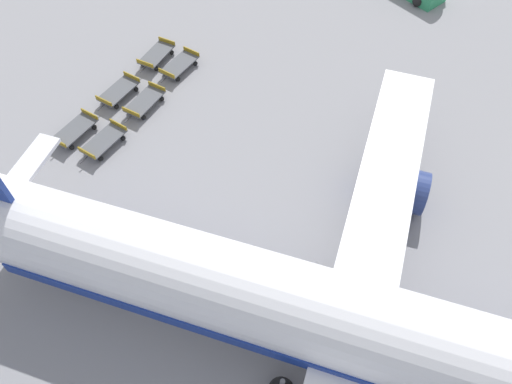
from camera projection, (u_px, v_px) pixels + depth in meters
airplane at (380, 335)px, 22.51m from camera, size 37.86×47.20×12.33m
baggage_dolly_row_near_col_a at (157, 55)px, 38.40m from camera, size 3.83×1.76×0.92m
baggage_dolly_row_near_col_b at (119, 91)px, 35.99m from camera, size 3.86×1.94×0.92m
baggage_dolly_row_near_col_c at (75, 130)px, 33.73m from camera, size 3.86×1.95×0.92m
baggage_dolly_row_mid_a_col_a at (180, 65)px, 37.70m from camera, size 3.86×1.99×0.92m
baggage_dolly_row_mid_a_col_b at (145, 102)px, 35.36m from camera, size 3.85×1.86×0.92m
baggage_dolly_row_mid_a_col_c at (104, 141)px, 33.14m from camera, size 3.86×1.99×0.92m
stand_guidance_stripe at (177, 312)px, 26.60m from camera, size 2.85×29.08×0.01m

